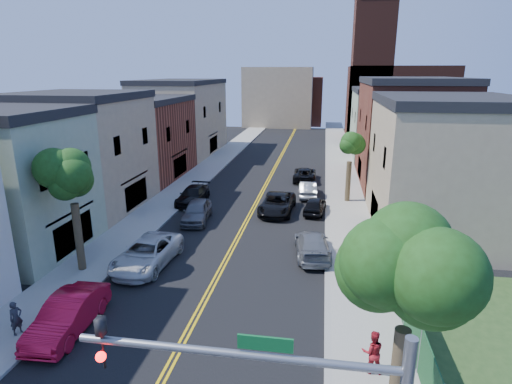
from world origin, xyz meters
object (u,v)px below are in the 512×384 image
at_px(black_car_right, 315,205).
at_px(pedestrian_left, 16,318).
at_px(red_sedan, 68,315).
at_px(pedestrian_right, 373,352).
at_px(grey_car_right, 312,245).
at_px(dark_car_right_far, 305,174).
at_px(black_car_left, 193,195).
at_px(grey_car_left, 197,211).
at_px(silver_car_right, 308,189).
at_px(white_pickup, 147,253).
at_px(black_suv_lane, 277,203).

height_order(black_car_right, pedestrian_left, pedestrian_left).
xyz_separation_m(red_sedan, pedestrian_right, (13.00, -0.75, 0.20)).
distance_m(grey_car_right, pedestrian_right, 10.75).
xyz_separation_m(dark_car_right_far, pedestrian_left, (-11.00, -29.36, 0.22)).
distance_m(red_sedan, black_car_left, 19.05).
distance_m(grey_car_left, silver_car_right, 11.44).
bearing_deg(dark_car_right_far, pedestrian_right, 96.64).
bearing_deg(pedestrian_left, black_car_left, 17.28).
bearing_deg(black_car_left, dark_car_right_far, 47.90).
relative_size(white_pickup, grey_car_right, 1.13).
bearing_deg(pedestrian_left, grey_car_right, -27.71).
xyz_separation_m(white_pickup, black_suv_lane, (6.53, 10.97, -0.03)).
distance_m(white_pickup, black_suv_lane, 12.77).
distance_m(pedestrian_left, pedestrian_right, 14.96).
bearing_deg(pedestrian_left, black_car_right, -11.20).
height_order(black_suv_lane, pedestrian_right, pedestrian_right).
distance_m(black_suv_lane, pedestrian_left, 20.65).
relative_size(dark_car_right_far, pedestrian_left, 3.27).
bearing_deg(white_pickup, grey_car_right, 20.53).
relative_size(black_car_left, black_car_right, 1.26).
relative_size(grey_car_right, silver_car_right, 1.16).
relative_size(black_suv_lane, pedestrian_left, 3.63).
relative_size(white_pickup, black_car_right, 1.47).
relative_size(white_pickup, black_car_left, 1.17).
bearing_deg(pedestrian_right, black_car_left, -59.51).
bearing_deg(dark_car_right_far, black_car_left, 44.77).
bearing_deg(red_sedan, pedestrian_right, -5.80).
height_order(white_pickup, silver_car_right, white_pickup).
bearing_deg(white_pickup, grey_car_left, 88.83).
height_order(white_pickup, grey_car_right, white_pickup).
distance_m(silver_car_right, pedestrian_right, 23.63).
height_order(silver_car_right, dark_car_right_far, silver_car_right).
bearing_deg(grey_car_right, black_car_right, -96.69).
relative_size(black_car_left, black_suv_lane, 0.89).
xyz_separation_m(red_sedan, black_suv_lane, (7.33, 17.68, -0.04)).
bearing_deg(white_pickup, black_suv_lane, 62.63).
xyz_separation_m(black_car_left, pedestrian_right, (13.26, -19.80, 0.29)).
bearing_deg(black_car_right, black_car_left, 0.80).
bearing_deg(black_car_left, pedestrian_left, -92.83).
bearing_deg(grey_car_left, red_sedan, -101.52).
xyz_separation_m(grey_car_left, silver_car_right, (8.19, 7.99, -0.08)).
distance_m(grey_car_left, pedestrian_left, 15.76).
xyz_separation_m(grey_car_left, dark_car_right_far, (7.60, 13.98, -0.11)).
bearing_deg(red_sedan, black_car_left, 88.32).
relative_size(white_pickup, dark_car_right_far, 1.16).
height_order(grey_car_right, pedestrian_left, pedestrian_left).
xyz_separation_m(white_pickup, grey_car_left, (0.63, 7.93, 0.00)).
height_order(red_sedan, dark_car_right_far, red_sedan).
relative_size(grey_car_left, grey_car_right, 0.92).
height_order(white_pickup, pedestrian_right, pedestrian_right).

